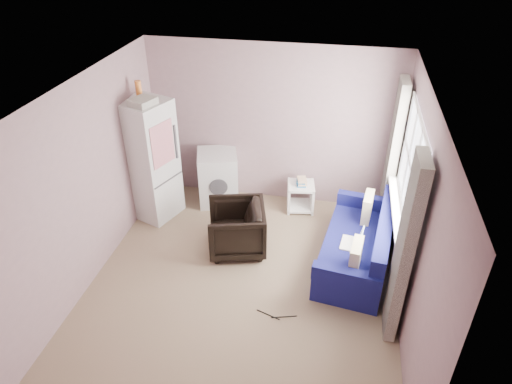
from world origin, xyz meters
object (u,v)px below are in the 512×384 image
armchair (236,226)px  sofa (360,247)px  washing_machine (218,176)px  side_table (301,195)px  fridge (150,160)px

armchair → sofa: 1.67m
washing_machine → side_table: washing_machine is taller
sofa → fridge: bearing=176.0°
washing_machine → sofa: size_ratio=0.45×
fridge → sofa: fridge is taller
side_table → fridge: bearing=-166.2°
sofa → side_table: bearing=135.6°
side_table → sofa: size_ratio=0.29×
armchair → side_table: armchair is taller
armchair → sofa: sofa is taller
side_table → sofa: bearing=-52.1°
armchair → washing_machine: bearing=-168.5°
armchair → side_table: bearing=132.4°
sofa → armchair: bearing=-172.6°
fridge → side_table: fridge is taller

